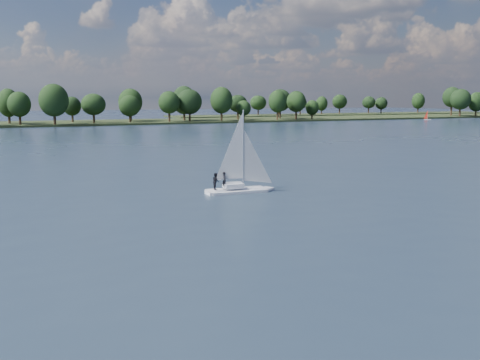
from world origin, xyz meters
name	(u,v)px	position (x,y,z in m)	size (l,w,h in m)	color
ground	(176,146)	(0.00, 100.00, 0.00)	(700.00, 700.00, 0.00)	#233342
far_shore	(89,124)	(0.00, 212.00, 0.00)	(660.00, 40.00, 1.50)	black
far_shore_back	(345,115)	(160.00, 260.00, 0.00)	(220.00, 30.00, 1.40)	black
sailboat	(237,169)	(-11.78, 42.80, 2.66)	(7.33, 2.39, 9.53)	silver
dinghy_orange	(428,117)	(151.91, 183.51, 1.20)	(3.32, 2.83, 5.07)	silver
treeline	(87,103)	(-1.25, 208.31, 8.12)	(562.73, 74.26, 18.51)	black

